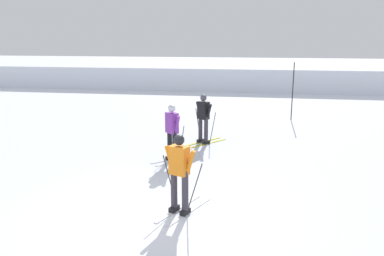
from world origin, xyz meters
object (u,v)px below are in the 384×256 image
object	(u,v)px
skier_black	(203,118)
skier_purple	(172,131)
skier_orange	(180,172)
trail_marker_pole	(293,92)

from	to	relation	value
skier_black	skier_purple	bearing A→B (deg)	-107.71
skier_orange	trail_marker_pole	bearing A→B (deg)	72.09
skier_black	skier_orange	world-z (taller)	same
skier_purple	skier_orange	bearing A→B (deg)	-75.84
skier_purple	trail_marker_pole	size ratio (longest dim) A/B	0.68
skier_black	trail_marker_pole	bearing A→B (deg)	52.54
skier_purple	skier_black	distance (m)	2.18
skier_purple	skier_black	size ratio (longest dim) A/B	1.00
skier_purple	trail_marker_pole	world-z (taller)	trail_marker_pole
skier_purple	skier_orange	world-z (taller)	same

